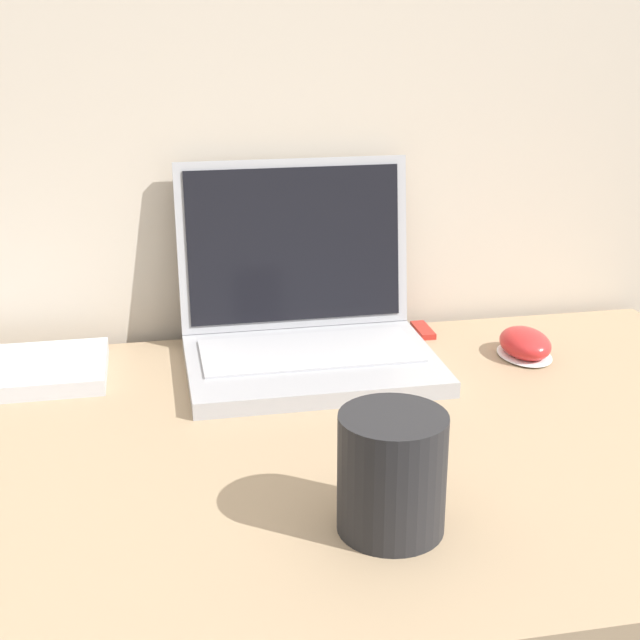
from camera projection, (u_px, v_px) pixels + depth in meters
laptop at (305, 318)px, 1.15m from camera, size 0.31×0.26×0.25m
drink_cup at (392, 471)px, 0.77m from camera, size 0.09×0.09×0.11m
computer_mouse at (525, 345)px, 1.16m from camera, size 0.07×0.09×0.04m
usb_stick at (423, 330)px, 1.25m from camera, size 0.02×0.06×0.01m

